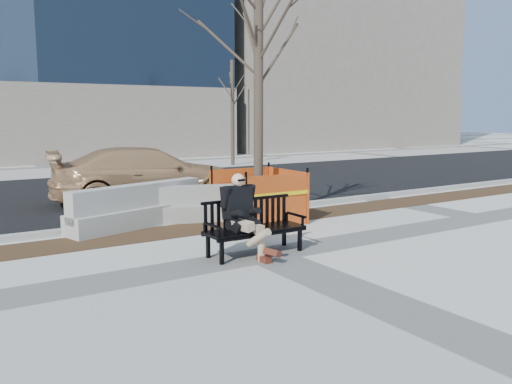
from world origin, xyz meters
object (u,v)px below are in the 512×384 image
tree_fence (258,221)px  sedan (149,202)px  seated_man (241,256)px  jersey_barrier_left (139,226)px  bench (255,254)px  jersey_barrier_right (213,220)px

tree_fence → sedan: bearing=105.7°
seated_man → jersey_barrier_left: 3.40m
bench → sedan: 6.44m
sedan → jersey_barrier_left: size_ratio=1.61×
seated_man → sedan: size_ratio=0.27×
bench → jersey_barrier_left: bearing=105.0°
tree_fence → sedan: tree_fence is taller
seated_man → jersey_barrier_left: bearing=101.0°
bench → jersey_barrier_left: (-0.93, 3.38, 0.00)m
bench → jersey_barrier_right: size_ratio=0.63×
jersey_barrier_right → bench: bearing=-85.1°
bench → tree_fence: bearing=55.8°
sedan → jersey_barrier_right: sedan is taller
bench → sedan: sedan is taller
bench → sedan: (0.48, 6.42, 0.00)m
tree_fence → jersey_barrier_left: size_ratio=1.92×
seated_man → jersey_barrier_right: 3.21m
seated_man → bench: bearing=-11.3°
tree_fence → jersey_barrier_right: (-0.84, 0.68, 0.00)m
sedan → seated_man: bearing=-177.2°
seated_man → sedan: sedan is taller
tree_fence → sedan: 4.17m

